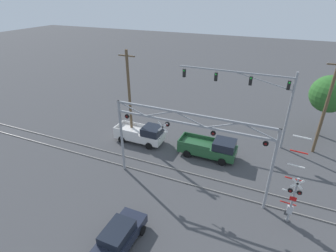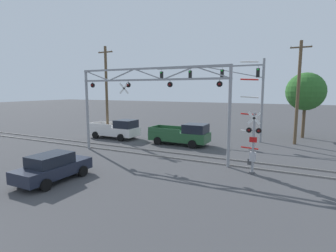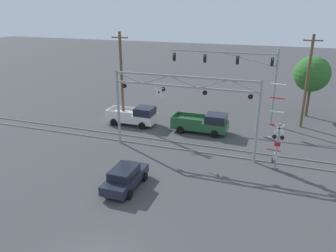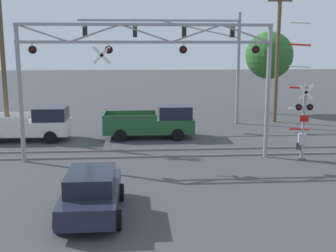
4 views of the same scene
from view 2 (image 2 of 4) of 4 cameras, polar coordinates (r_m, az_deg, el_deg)
rail_track_near at (r=20.54m, az=-3.75°, el=-6.33°), size 80.00×0.08×0.10m
rail_track_far at (r=21.76m, az=-1.83°, el=-5.51°), size 80.00×0.08×0.10m
crossing_gantry at (r=19.68m, az=-4.33°, el=6.93°), size 12.40×0.27×6.71m
crossing_signal_mast at (r=16.65m, az=17.87°, el=-2.71°), size 1.39×0.35×6.80m
traffic_signal_span at (r=27.26m, az=13.61°, el=8.85°), size 11.53×0.39×8.02m
pickup_truck_lead at (r=24.33m, az=3.16°, el=-1.85°), size 5.56×2.34×2.02m
pickup_truck_following at (r=27.98m, az=-11.15°, el=-0.71°), size 5.27×2.34×2.02m
sedan_waiting at (r=16.19m, az=-23.78°, el=-8.19°), size 2.05×4.25×1.57m
utility_pole_left at (r=28.96m, az=-13.23°, el=7.41°), size 1.80×0.28×9.60m
utility_pole_right at (r=26.99m, az=26.45°, el=6.64°), size 1.80×0.28×9.48m
background_tree_beyond_span at (r=31.09m, az=27.77°, el=6.63°), size 3.94×3.94×6.88m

